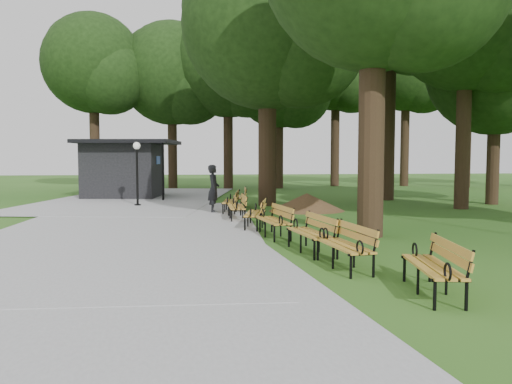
{
  "coord_description": "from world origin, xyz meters",
  "views": [
    {
      "loc": [
        -1.81,
        -12.21,
        2.16
      ],
      "look_at": [
        -0.03,
        2.86,
        1.1
      ],
      "focal_mm": 35.16,
      "sensor_mm": 36.0,
      "label": 1
    }
  ],
  "objects": [
    {
      "name": "lawn_tree_4",
      "position": [
        7.7,
        12.1,
        9.43
      ],
      "size": [
        6.15,
        6.15,
        12.62
      ],
      "color": "black",
      "rests_on": "ground"
    },
    {
      "name": "bench_5",
      "position": [
        -0.47,
        4.96,
        0.44
      ],
      "size": [
        0.65,
        1.9,
        0.88
      ],
      "primitive_type": null,
      "rotation": [
        0.0,
        0.0,
        -1.58
      ],
      "color": "#B6832A",
      "rests_on": "ground"
    },
    {
      "name": "bench_7",
      "position": [
        -0.02,
        9.08,
        0.44
      ],
      "size": [
        0.78,
        1.94,
        0.88
      ],
      "primitive_type": null,
      "rotation": [
        0.0,
        0.0,
        -1.64
      ],
      "color": "#B6832A",
      "rests_on": "ground"
    },
    {
      "name": "lawn_tree_5",
      "position": [
        11.61,
        9.21,
        6.21
      ],
      "size": [
        6.16,
        6.16,
        9.31
      ],
      "color": "black",
      "rests_on": "ground"
    },
    {
      "name": "bench_4",
      "position": [
        -0.06,
        2.86,
        0.44
      ],
      "size": [
        1.02,
        1.99,
        0.88
      ],
      "primitive_type": null,
      "rotation": [
        0.0,
        0.0,
        -1.78
      ],
      "color": "#B6832A",
      "rests_on": "ground"
    },
    {
      "name": "bench_2",
      "position": [
        0.72,
        -1.22,
        0.44
      ],
      "size": [
        0.91,
        1.97,
        0.88
      ],
      "primitive_type": null,
      "rotation": [
        0.0,
        0.0,
        -1.42
      ],
      "color": "#B6832A",
      "rests_on": "ground"
    },
    {
      "name": "bench_3",
      "position": [
        0.22,
        1.08,
        0.44
      ],
      "size": [
        0.92,
        1.98,
        0.88
      ],
      "primitive_type": null,
      "rotation": [
        0.0,
        0.0,
        -1.42
      ],
      "color": "#B6832A",
      "rests_on": "ground"
    },
    {
      "name": "bench_0",
      "position": [
        1.85,
        -4.84,
        0.44
      ],
      "size": [
        0.92,
        1.98,
        0.88
      ],
      "primitive_type": null,
      "rotation": [
        0.0,
        0.0,
        -1.72
      ],
      "color": "#B6832A",
      "rests_on": "ground"
    },
    {
      "name": "lawn_tree_2",
      "position": [
        1.32,
        9.98,
        7.95
      ],
      "size": [
        7.52,
        7.52,
        11.76
      ],
      "color": "black",
      "rests_on": "ground"
    },
    {
      "name": "kiosk",
      "position": [
        -5.68,
        15.1,
        1.52
      ],
      "size": [
        5.4,
        4.86,
        3.04
      ],
      "primitive_type": null,
      "rotation": [
        0.0,
        0.0,
        -0.14
      ],
      "color": "black",
      "rests_on": "ground"
    },
    {
      "name": "person",
      "position": [
        -1.17,
        7.17,
        0.93
      ],
      "size": [
        0.47,
        0.69,
        1.86
      ],
      "primitive_type": "imported",
      "rotation": [
        0.0,
        0.0,
        1.54
      ],
      "color": "black",
      "rests_on": "ground"
    },
    {
      "name": "lawn_tree_1",
      "position": [
        9.16,
        7.48,
        7.94
      ],
      "size": [
        6.25,
        6.25,
        11.11
      ],
      "color": "black",
      "rests_on": "ground"
    },
    {
      "name": "bench_1",
      "position": [
        1.01,
        -2.86,
        0.44
      ],
      "size": [
        0.87,
        1.96,
        0.88
      ],
      "primitive_type": null,
      "rotation": [
        0.0,
        0.0,
        -1.45
      ],
      "color": "#B6832A",
      "rests_on": "ground"
    },
    {
      "name": "tree_backdrop",
      "position": [
        6.82,
        22.95,
        7.99
      ],
      "size": [
        37.91,
        10.08,
        15.98
      ],
      "primitive_type": null,
      "color": "black",
      "rests_on": "ground"
    },
    {
      "name": "dirt_mound",
      "position": [
        2.56,
        7.41,
        0.36
      ],
      "size": [
        2.55,
        2.55,
        0.72
      ],
      "primitive_type": "cone",
      "color": "#47301C",
      "rests_on": "ground"
    },
    {
      "name": "bench_6",
      "position": [
        -0.53,
        7.08,
        0.44
      ],
      "size": [
        0.89,
        1.97,
        0.88
      ],
      "primitive_type": null,
      "rotation": [
        0.0,
        0.0,
        -1.71
      ],
      "color": "#B6832A",
      "rests_on": "ground"
    },
    {
      "name": "ground",
      "position": [
        0.0,
        0.0,
        0.0
      ],
      "size": [
        100.0,
        100.0,
        0.0
      ],
      "primitive_type": "plane",
      "color": "#265317",
      "rests_on": "ground"
    },
    {
      "name": "path",
      "position": [
        -4.0,
        3.0,
        0.03
      ],
      "size": [
        12.0,
        38.0,
        0.06
      ],
      "primitive_type": "cube",
      "color": "gray",
      "rests_on": "ground"
    },
    {
      "name": "lamp_post",
      "position": [
        -4.4,
        10.1,
        2.05
      ],
      "size": [
        0.32,
        0.32,
        2.81
      ],
      "color": "black",
      "rests_on": "ground"
    }
  ]
}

